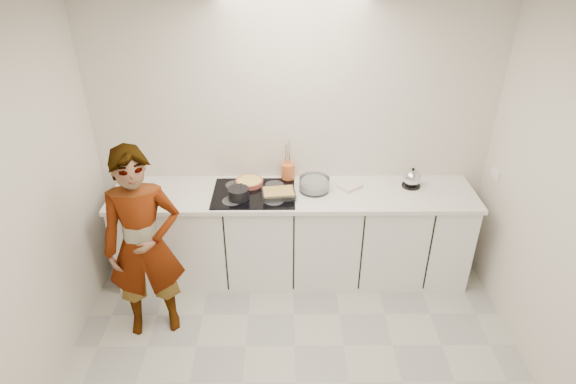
{
  "coord_description": "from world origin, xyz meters",
  "views": [
    {
      "loc": [
        -0.07,
        -2.41,
        3.04
      ],
      "look_at": [
        -0.05,
        1.05,
        1.05
      ],
      "focal_mm": 30.0,
      "sensor_mm": 36.0,
      "label": 1
    }
  ],
  "objects_px": {
    "tart_dish": "(249,182)",
    "kettle": "(412,179)",
    "mixing_bowl": "(314,185)",
    "utensil_crock": "(288,172)",
    "baking_dish": "(279,193)",
    "saucepan": "(239,194)",
    "cook": "(144,246)",
    "hob": "(254,193)"
  },
  "relations": [
    {
      "from": "mixing_bowl",
      "to": "tart_dish",
      "type": "bearing_deg",
      "value": 170.66
    },
    {
      "from": "hob",
      "to": "saucepan",
      "type": "relative_size",
      "value": 3.9
    },
    {
      "from": "utensil_crock",
      "to": "cook",
      "type": "bearing_deg",
      "value": -140.49
    },
    {
      "from": "mixing_bowl",
      "to": "cook",
      "type": "bearing_deg",
      "value": -152.3
    },
    {
      "from": "tart_dish",
      "to": "utensil_crock",
      "type": "bearing_deg",
      "value": 18.6
    },
    {
      "from": "tart_dish",
      "to": "kettle",
      "type": "relative_size",
      "value": 1.57
    },
    {
      "from": "baking_dish",
      "to": "mixing_bowl",
      "type": "distance_m",
      "value": 0.34
    },
    {
      "from": "baking_dish",
      "to": "utensil_crock",
      "type": "height_order",
      "value": "utensil_crock"
    },
    {
      "from": "utensil_crock",
      "to": "cook",
      "type": "height_order",
      "value": "cook"
    },
    {
      "from": "baking_dish",
      "to": "utensil_crock",
      "type": "xyz_separation_m",
      "value": [
        0.08,
        0.34,
        0.03
      ]
    },
    {
      "from": "utensil_crock",
      "to": "baking_dish",
      "type": "bearing_deg",
      "value": -103.96
    },
    {
      "from": "tart_dish",
      "to": "mixing_bowl",
      "type": "distance_m",
      "value": 0.59
    },
    {
      "from": "tart_dish",
      "to": "saucepan",
      "type": "xyz_separation_m",
      "value": [
        -0.07,
        -0.26,
        0.03
      ]
    },
    {
      "from": "hob",
      "to": "cook",
      "type": "xyz_separation_m",
      "value": [
        -0.82,
        -0.65,
        -0.09
      ]
    },
    {
      "from": "saucepan",
      "to": "mixing_bowl",
      "type": "height_order",
      "value": "saucepan"
    },
    {
      "from": "saucepan",
      "to": "baking_dish",
      "type": "relative_size",
      "value": 0.6
    },
    {
      "from": "saucepan",
      "to": "utensil_crock",
      "type": "height_order",
      "value": "saucepan"
    },
    {
      "from": "baking_dish",
      "to": "cook",
      "type": "distance_m",
      "value": 1.2
    },
    {
      "from": "saucepan",
      "to": "cook",
      "type": "xyz_separation_m",
      "value": [
        -0.7,
        -0.55,
        -0.15
      ]
    },
    {
      "from": "hob",
      "to": "saucepan",
      "type": "distance_m",
      "value": 0.17
    },
    {
      "from": "hob",
      "to": "mixing_bowl",
      "type": "xyz_separation_m",
      "value": [
        0.54,
        0.06,
        0.05
      ]
    },
    {
      "from": "baking_dish",
      "to": "cook",
      "type": "xyz_separation_m",
      "value": [
        -1.04,
        -0.59,
        -0.13
      ]
    },
    {
      "from": "mixing_bowl",
      "to": "cook",
      "type": "height_order",
      "value": "cook"
    },
    {
      "from": "tart_dish",
      "to": "saucepan",
      "type": "bearing_deg",
      "value": -106.04
    },
    {
      "from": "tart_dish",
      "to": "saucepan",
      "type": "relative_size",
      "value": 1.71
    },
    {
      "from": "hob",
      "to": "tart_dish",
      "type": "distance_m",
      "value": 0.17
    },
    {
      "from": "hob",
      "to": "tart_dish",
      "type": "xyz_separation_m",
      "value": [
        -0.05,
        0.16,
        0.03
      ]
    },
    {
      "from": "saucepan",
      "to": "kettle",
      "type": "height_order",
      "value": "kettle"
    },
    {
      "from": "hob",
      "to": "kettle",
      "type": "xyz_separation_m",
      "value": [
        1.42,
        0.13,
        0.07
      ]
    },
    {
      "from": "kettle",
      "to": "baking_dish",
      "type": "bearing_deg",
      "value": -170.8
    },
    {
      "from": "hob",
      "to": "cook",
      "type": "distance_m",
      "value": 1.05
    },
    {
      "from": "utensil_crock",
      "to": "cook",
      "type": "xyz_separation_m",
      "value": [
        -1.12,
        -0.93,
        -0.16
      ]
    },
    {
      "from": "baking_dish",
      "to": "kettle",
      "type": "bearing_deg",
      "value": 9.2
    },
    {
      "from": "saucepan",
      "to": "kettle",
      "type": "bearing_deg",
      "value": 8.54
    },
    {
      "from": "saucepan",
      "to": "baking_dish",
      "type": "height_order",
      "value": "saucepan"
    },
    {
      "from": "mixing_bowl",
      "to": "utensil_crock",
      "type": "height_order",
      "value": "utensil_crock"
    },
    {
      "from": "hob",
      "to": "saucepan",
      "type": "xyz_separation_m",
      "value": [
        -0.12,
        -0.1,
        0.06
      ]
    },
    {
      "from": "tart_dish",
      "to": "kettle",
      "type": "bearing_deg",
      "value": -1.11
    },
    {
      "from": "cook",
      "to": "saucepan",
      "type": "bearing_deg",
      "value": 26.3
    },
    {
      "from": "utensil_crock",
      "to": "saucepan",
      "type": "bearing_deg",
      "value": -138.43
    },
    {
      "from": "utensil_crock",
      "to": "kettle",
      "type": "bearing_deg",
      "value": -7.52
    },
    {
      "from": "baking_dish",
      "to": "mixing_bowl",
      "type": "relative_size",
      "value": 0.93
    }
  ]
}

